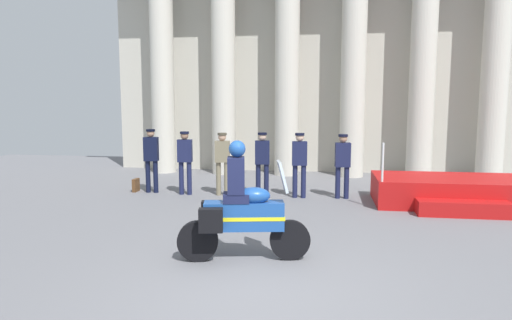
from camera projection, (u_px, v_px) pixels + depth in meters
name	position (u px, v px, depth m)	size (l,w,h in m)	color
ground_plane	(260.00, 291.00, 6.09)	(28.00, 28.00, 0.00)	slate
colonnade_backdrop	(320.00, 51.00, 15.63)	(14.77, 1.66, 8.24)	beige
reviewing_stand	(450.00, 192.00, 11.14)	(3.57, 2.39, 1.56)	#B71414
officer_in_row_0	(151.00, 155.00, 12.59)	(0.40, 0.26, 1.75)	black
officer_in_row_1	(185.00, 158.00, 12.32)	(0.40, 0.26, 1.70)	#191E42
officer_in_row_2	(222.00, 159.00, 12.22)	(0.40, 0.26, 1.67)	#7A7056
officer_in_row_3	(262.00, 159.00, 12.19)	(0.40, 0.26, 1.68)	#141938
officer_in_row_4	(299.00, 160.00, 11.91)	(0.40, 0.26, 1.69)	#191E42
officer_in_row_5	(343.00, 161.00, 11.81)	(0.40, 0.26, 1.66)	#191E42
motorcycle_with_rider	(239.00, 211.00, 7.18)	(2.08, 0.79, 1.90)	black
briefcase_on_ground	(136.00, 185.00, 12.84)	(0.10, 0.32, 0.36)	brown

